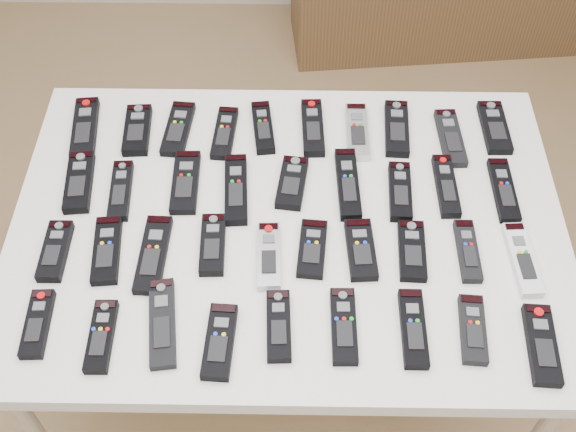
{
  "coord_description": "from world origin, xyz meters",
  "views": [
    {
      "loc": [
        -0.11,
        -0.94,
        2.06
      ],
      "look_at": [
        -0.13,
        0.07,
        0.8
      ],
      "focal_mm": 45.0,
      "sensor_mm": 36.0,
      "label": 1
    }
  ],
  "objects_px": {
    "remote_2": "(178,129)",
    "remote_34": "(344,326)",
    "remote_23": "(269,256)",
    "remote_11": "(121,191)",
    "remote_19": "(55,251)",
    "remote_15": "(348,184)",
    "remote_16": "(400,191)",
    "remote_3": "(225,133)",
    "remote_1": "(137,130)",
    "remote_17": "(446,186)",
    "remote_20": "(107,250)",
    "remote_31": "(162,323)",
    "remote_28": "(522,259)",
    "remote_24": "(312,249)",
    "remote_25": "(361,250)",
    "remote_14": "(292,183)",
    "remote_12": "(185,182)",
    "remote_35": "(413,328)",
    "remote_7": "(397,129)",
    "remote_0": "(85,129)",
    "remote_5": "(313,128)",
    "remote_18": "(504,190)",
    "table": "(288,237)",
    "remote_8": "(450,138)",
    "remote_29": "(37,324)",
    "remote_6": "(357,132)",
    "remote_37": "(542,345)",
    "remote_36": "(473,329)",
    "remote_4": "(263,128)",
    "remote_10": "(79,182)",
    "remote_32": "(220,342)",
    "remote_33": "(279,326)",
    "remote_21": "(153,254)",
    "remote_9": "(495,127)",
    "remote_27": "(468,251)",
    "remote_26": "(412,251)"
  },
  "relations": [
    {
      "from": "remote_18",
      "to": "remote_20",
      "type": "distance_m",
      "value": 0.91
    },
    {
      "from": "remote_35",
      "to": "remote_6",
      "type": "bearing_deg",
      "value": 99.22
    },
    {
      "from": "remote_24",
      "to": "remote_25",
      "type": "xyz_separation_m",
      "value": [
        0.11,
        -0.0,
        0.0
      ]
    },
    {
      "from": "remote_8",
      "to": "remote_29",
      "type": "distance_m",
      "value": 1.05
    },
    {
      "from": "remote_12",
      "to": "remote_16",
      "type": "xyz_separation_m",
      "value": [
        0.5,
        -0.02,
        0.0
      ]
    },
    {
      "from": "remote_25",
      "to": "remote_6",
      "type": "bearing_deg",
      "value": 85.03
    },
    {
      "from": "remote_25",
      "to": "remote_35",
      "type": "height_order",
      "value": "same"
    },
    {
      "from": "remote_14",
      "to": "remote_12",
      "type": "bearing_deg",
      "value": -172.59
    },
    {
      "from": "remote_12",
      "to": "remote_24",
      "type": "relative_size",
      "value": 1.24
    },
    {
      "from": "remote_0",
      "to": "remote_4",
      "type": "distance_m",
      "value": 0.44
    },
    {
      "from": "remote_25",
      "to": "remote_27",
      "type": "relative_size",
      "value": 0.98
    },
    {
      "from": "remote_11",
      "to": "remote_32",
      "type": "bearing_deg",
      "value": -60.23
    },
    {
      "from": "remote_21",
      "to": "remote_23",
      "type": "distance_m",
      "value": 0.25
    },
    {
      "from": "remote_10",
      "to": "remote_32",
      "type": "xyz_separation_m",
      "value": [
        0.36,
        -0.41,
        0.0
      ]
    },
    {
      "from": "remote_29",
      "to": "remote_36",
      "type": "xyz_separation_m",
      "value": [
        0.87,
        -0.0,
        0.0
      ]
    },
    {
      "from": "remote_7",
      "to": "remote_21",
      "type": "xyz_separation_m",
      "value": [
        -0.56,
        -0.39,
        -0.0
      ]
    },
    {
      "from": "remote_18",
      "to": "remote_37",
      "type": "distance_m",
      "value": 0.4
    },
    {
      "from": "remote_24",
      "to": "remote_12",
      "type": "bearing_deg",
      "value": 152.42
    },
    {
      "from": "remote_20",
      "to": "remote_31",
      "type": "bearing_deg",
      "value": -56.62
    },
    {
      "from": "remote_11",
      "to": "remote_19",
      "type": "bearing_deg",
      "value": -126.83
    },
    {
      "from": "remote_3",
      "to": "remote_4",
      "type": "relative_size",
      "value": 1.01
    },
    {
      "from": "remote_7",
      "to": "remote_35",
      "type": "distance_m",
      "value": 0.57
    },
    {
      "from": "remote_5",
      "to": "remote_19",
      "type": "distance_m",
      "value": 0.68
    },
    {
      "from": "remote_19",
      "to": "table",
      "type": "bearing_deg",
      "value": 10.73
    },
    {
      "from": "remote_10",
      "to": "remote_20",
      "type": "height_order",
      "value": "remote_10"
    },
    {
      "from": "remote_37",
      "to": "remote_25",
      "type": "bearing_deg",
      "value": 149.83
    },
    {
      "from": "remote_9",
      "to": "remote_14",
      "type": "xyz_separation_m",
      "value": [
        -0.5,
        -0.19,
        0.0
      ]
    },
    {
      "from": "remote_9",
      "to": "remote_37",
      "type": "height_order",
      "value": "remote_37"
    },
    {
      "from": "remote_19",
      "to": "remote_3",
      "type": "bearing_deg",
      "value": 46.83
    },
    {
      "from": "remote_1",
      "to": "remote_17",
      "type": "height_order",
      "value": "remote_1"
    },
    {
      "from": "remote_33",
      "to": "remote_2",
      "type": "bearing_deg",
      "value": 112.98
    },
    {
      "from": "remote_19",
      "to": "remote_33",
      "type": "distance_m",
      "value": 0.52
    },
    {
      "from": "remote_26",
      "to": "remote_9",
      "type": "bearing_deg",
      "value": 60.35
    },
    {
      "from": "remote_0",
      "to": "remote_15",
      "type": "relative_size",
      "value": 0.99
    },
    {
      "from": "table",
      "to": "remote_12",
      "type": "bearing_deg",
      "value": 156.37
    },
    {
      "from": "remote_37",
      "to": "remote_6",
      "type": "bearing_deg",
      "value": 122.97
    },
    {
      "from": "remote_36",
      "to": "remote_32",
      "type": "bearing_deg",
      "value": -171.99
    },
    {
      "from": "remote_2",
      "to": "remote_34",
      "type": "xyz_separation_m",
      "value": [
        0.39,
        -0.56,
        0.0
      ]
    },
    {
      "from": "remote_15",
      "to": "remote_16",
      "type": "xyz_separation_m",
      "value": [
        0.12,
        -0.02,
        -0.0
      ]
    },
    {
      "from": "remote_17",
      "to": "remote_31",
      "type": "relative_size",
      "value": 0.9
    },
    {
      "from": "remote_23",
      "to": "remote_37",
      "type": "xyz_separation_m",
      "value": [
        0.54,
        -0.21,
        0.0
      ]
    },
    {
      "from": "table",
      "to": "remote_4",
      "type": "relative_size",
      "value": 7.38
    },
    {
      "from": "remote_19",
      "to": "remote_28",
      "type": "xyz_separation_m",
      "value": [
        1.01,
        -0.01,
        -0.0
      ]
    },
    {
      "from": "remote_23",
      "to": "remote_25",
      "type": "distance_m",
      "value": 0.2
    },
    {
      "from": "remote_31",
      "to": "remote_11",
      "type": "bearing_deg",
      "value": 104.0
    },
    {
      "from": "remote_34",
      "to": "remote_23",
      "type": "bearing_deg",
      "value": 131.78
    },
    {
      "from": "remote_18",
      "to": "remote_23",
      "type": "bearing_deg",
      "value": -160.46
    },
    {
      "from": "remote_0",
      "to": "remote_11",
      "type": "bearing_deg",
      "value": -65.07
    },
    {
      "from": "remote_6",
      "to": "remote_9",
      "type": "height_order",
      "value": "remote_6"
    },
    {
      "from": "remote_1",
      "to": "remote_2",
      "type": "xyz_separation_m",
      "value": [
        0.1,
        0.01,
        -0.0
      ]
    }
  ]
}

